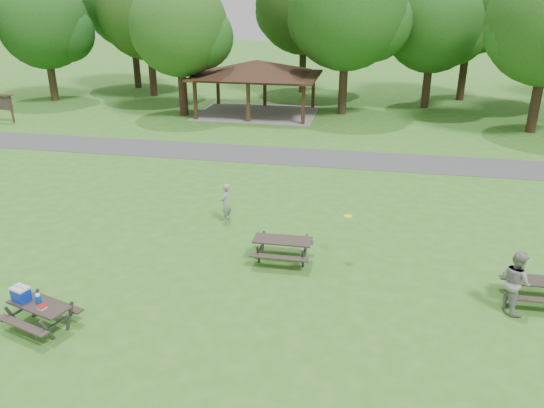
{
  "coord_description": "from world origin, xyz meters",
  "views": [
    {
      "loc": [
        4.33,
        -13.01,
        8.37
      ],
      "look_at": [
        1.0,
        4.0,
        1.3
      ],
      "focal_mm": 35.0,
      "sensor_mm": 36.0,
      "label": 1
    }
  ],
  "objects_px": {
    "picnic_table_near": "(34,304)",
    "frisbee_catcher": "(516,282)",
    "picnic_table_middle": "(282,245)",
    "frisbee_thrower": "(226,203)"
  },
  "relations": [
    {
      "from": "picnic_table_near",
      "to": "frisbee_thrower",
      "type": "xyz_separation_m",
      "value": [
        3.09,
        7.64,
        0.08
      ]
    },
    {
      "from": "picnic_table_near",
      "to": "frisbee_thrower",
      "type": "bearing_deg",
      "value": 67.98
    },
    {
      "from": "frisbee_thrower",
      "to": "picnic_table_middle",
      "type": "bearing_deg",
      "value": 50.65
    },
    {
      "from": "picnic_table_near",
      "to": "frisbee_catcher",
      "type": "xyz_separation_m",
      "value": [
        12.57,
        3.25,
        0.22
      ]
    },
    {
      "from": "picnic_table_middle",
      "to": "frisbee_catcher",
      "type": "height_order",
      "value": "frisbee_catcher"
    },
    {
      "from": "picnic_table_middle",
      "to": "frisbee_catcher",
      "type": "distance_m",
      "value": 6.98
    },
    {
      "from": "frisbee_thrower",
      "to": "frisbee_catcher",
      "type": "distance_m",
      "value": 10.45
    },
    {
      "from": "picnic_table_middle",
      "to": "frisbee_thrower",
      "type": "xyz_separation_m",
      "value": [
        -2.69,
        2.79,
        0.16
      ]
    },
    {
      "from": "picnic_table_near",
      "to": "picnic_table_middle",
      "type": "relative_size",
      "value": 1.08
    },
    {
      "from": "picnic_table_middle",
      "to": "frisbee_thrower",
      "type": "height_order",
      "value": "frisbee_thrower"
    }
  ]
}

